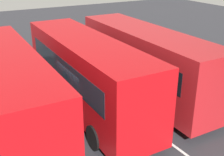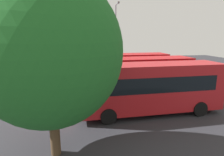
# 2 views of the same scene
# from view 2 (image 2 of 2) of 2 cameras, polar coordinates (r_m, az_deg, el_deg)

# --- Properties ---
(ground_plane) EXTENTS (62.93, 62.93, 0.00)m
(ground_plane) POSITION_cam_2_polar(r_m,az_deg,el_deg) (16.63, 3.88, -5.85)
(ground_plane) COLOR #2B2B30
(bus_far_left) EXTENTS (9.70, 2.52, 3.45)m
(bus_far_left) POSITION_cam_2_polar(r_m,az_deg,el_deg) (13.09, 11.60, -2.57)
(bus_far_left) COLOR #AD191E
(bus_far_left) RESTS_ON ground
(bus_center_left) EXTENTS (9.71, 2.56, 3.45)m
(bus_center_left) POSITION_cam_2_polar(r_m,az_deg,el_deg) (16.12, 6.81, 0.46)
(bus_center_left) COLOR #B70C11
(bus_center_left) RESTS_ON ground
(bus_center_right) EXTENTS (9.71, 2.55, 3.45)m
(bus_center_right) POSITION_cam_2_polar(r_m,az_deg,el_deg) (19.37, 2.47, 2.58)
(bus_center_right) COLOR #B70C11
(bus_center_right) RESTS_ON ground
(pedestrian) EXTENTS (0.40, 0.40, 1.70)m
(pedestrian) POSITION_cam_2_polar(r_m,az_deg,el_deg) (22.34, 17.91, 1.02)
(pedestrian) COLOR #232833
(pedestrian) RESTS_ON ground
(street_lamp) EXTENTS (0.46, 2.80, 8.74)m
(street_lamp) POSITION_cam_2_polar(r_m,az_deg,el_deg) (22.85, 1.15, 12.00)
(street_lamp) COLOR gray
(street_lamp) RESTS_ON ground
(depot_tree) EXTENTS (6.03, 5.43, 7.78)m
(depot_tree) POSITION_cam_2_polar(r_m,az_deg,el_deg) (8.14, -18.38, 7.38)
(depot_tree) COLOR #4C3823
(depot_tree) RESTS_ON ground
(lane_stripe_outer_left) EXTENTS (12.15, 0.75, 0.01)m
(lane_stripe_outer_left) POSITION_cam_2_polar(r_m,az_deg,el_deg) (15.07, 5.59, -7.85)
(lane_stripe_outer_left) COLOR silver
(lane_stripe_outer_left) RESTS_ON ground
(lane_stripe_inner_left) EXTENTS (12.15, 0.75, 0.01)m
(lane_stripe_inner_left) POSITION_cam_2_polar(r_m,az_deg,el_deg) (18.21, 2.48, -4.17)
(lane_stripe_inner_left) COLOR silver
(lane_stripe_inner_left) RESTS_ON ground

